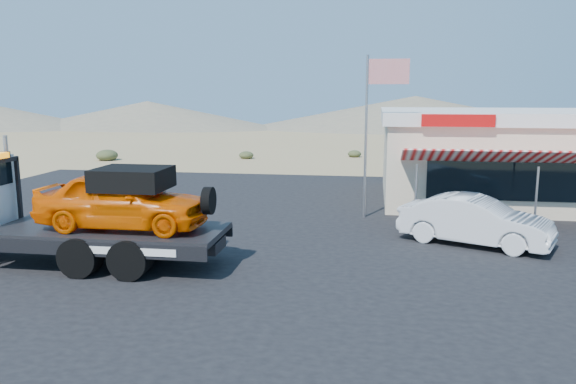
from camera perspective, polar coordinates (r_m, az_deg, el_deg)
name	(u,v)px	position (r m, az deg, el deg)	size (l,w,h in m)	color
ground	(210,244)	(17.84, -7.95, -5.22)	(120.00, 120.00, 0.00)	#9D8559
asphalt_lot	(287,224)	(20.24, -0.05, -3.25)	(32.00, 24.00, 0.02)	black
tow_truck	(52,206)	(16.71, -22.85, -1.32)	(8.93, 2.65, 2.98)	black
white_sedan	(475,221)	(18.30, 18.47, -2.78)	(1.59, 4.56, 1.50)	silver
jerky_store	(502,155)	(26.15, 20.88, 3.53)	(10.40, 9.97, 3.90)	beige
flagpole	(373,118)	(20.98, 8.60, 7.48)	(1.55, 0.10, 6.00)	#99999E
desert_scrub	(26,175)	(33.21, -25.08, 1.60)	(26.29, 34.73, 0.80)	#343B20
distant_hills	(260,114)	(73.17, -2.85, 7.92)	(126.00, 48.00, 4.20)	#726B59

